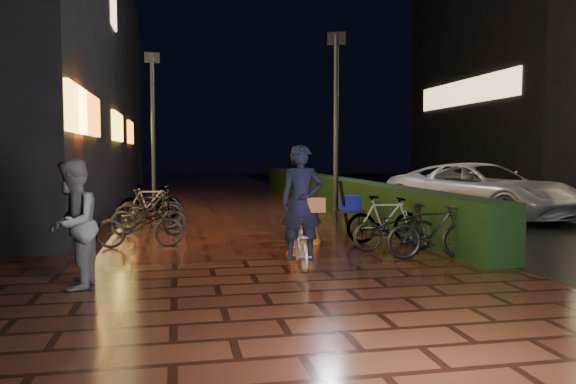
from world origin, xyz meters
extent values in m
plane|color=#381911|center=(0.00, 0.00, 0.00)|extent=(80.00, 80.00, 0.00)
cube|color=black|center=(9.00, 5.00, 0.00)|extent=(11.00, 60.00, 0.01)
cube|color=black|center=(3.30, 8.00, 0.50)|extent=(0.70, 20.00, 1.00)
imported|color=slate|center=(-2.95, -2.04, 0.85)|extent=(0.69, 0.86, 1.70)
imported|color=#B5B4BA|center=(6.54, 4.28, 0.75)|extent=(4.45, 5.93, 1.50)
cube|color=yellow|center=(-3.45, 1.50, 2.60)|extent=(0.08, 2.00, 0.90)
cube|color=orange|center=(-3.45, 3.00, 2.60)|extent=(0.08, 3.00, 0.90)
cube|color=yellow|center=(-3.45, 9.00, 2.60)|extent=(0.08, 2.80, 0.90)
cube|color=orange|center=(-3.45, 14.00, 2.60)|extent=(0.08, 2.20, 0.90)
cube|color=#FFD88C|center=(-3.45, 8.50, 6.20)|extent=(0.06, 1.20, 1.20)
cube|color=black|center=(17.50, 18.00, 7.00)|extent=(8.00, 14.00, 14.00)
cube|color=#FFD88C|center=(13.45, 18.00, 5.00)|extent=(0.06, 10.00, 1.30)
cylinder|color=black|center=(2.30, 3.87, 2.34)|extent=(0.17, 0.17, 4.68)
cube|color=black|center=(2.30, 3.87, 4.59)|extent=(0.44, 0.24, 0.31)
cylinder|color=black|center=(-2.32, 8.26, 2.39)|extent=(0.14, 0.14, 4.79)
cube|color=black|center=(-2.32, 8.26, 4.69)|extent=(0.46, 0.11, 0.32)
imported|color=beige|center=(0.27, -1.23, 0.35)|extent=(0.58, 1.36, 0.69)
imported|color=black|center=(0.26, -1.33, 1.01)|extent=(0.68, 0.48, 1.77)
cube|color=brown|center=(0.46, -1.37, 0.98)|extent=(0.32, 0.16, 0.23)
cone|color=#FF470D|center=(0.47, -0.11, 0.33)|extent=(0.41, 0.41, 0.65)
cone|color=#D65E0B|center=(0.95, 1.00, 0.33)|extent=(0.41, 0.41, 0.65)
cube|color=#F42D0C|center=(0.47, -0.11, 0.01)|extent=(0.47, 0.47, 0.03)
cube|color=orange|center=(0.95, 1.00, 0.01)|extent=(0.47, 0.47, 0.03)
cube|color=red|center=(0.71, 0.45, 0.61)|extent=(0.62, 1.31, 0.07)
cube|color=black|center=(2.26, 2.56, 0.45)|extent=(0.68, 0.59, 0.04)
cylinder|color=black|center=(1.98, 2.39, 0.21)|extent=(0.04, 0.04, 0.43)
cylinder|color=black|center=(2.47, 2.32, 0.21)|extent=(0.04, 0.04, 0.43)
cylinder|color=black|center=(2.04, 2.79, 0.21)|extent=(0.04, 0.04, 0.43)
cylinder|color=black|center=(2.53, 2.72, 0.21)|extent=(0.04, 0.04, 0.43)
cube|color=#0C11A4|center=(2.26, 2.56, 0.64)|extent=(0.50, 0.44, 0.34)
cylinder|color=black|center=(2.07, 2.42, 0.62)|extent=(0.35, 0.40, 1.08)
imported|color=black|center=(-2.35, 5.45, 0.47)|extent=(1.59, 0.61, 0.93)
imported|color=black|center=(-2.27, 4.82, 0.42)|extent=(1.64, 0.68, 0.84)
imported|color=black|center=(-2.27, 3.57, 0.47)|extent=(1.59, 0.56, 0.93)
imported|color=black|center=(-2.34, 6.55, 0.42)|extent=(1.65, 0.71, 0.84)
imported|color=black|center=(-2.31, 1.11, 0.42)|extent=(1.60, 0.56, 0.84)
imported|color=black|center=(-2.23, 2.62, 0.42)|extent=(1.63, 0.64, 0.84)
imported|color=black|center=(2.39, 0.69, 0.47)|extent=(1.58, 0.52, 0.93)
imported|color=black|center=(2.27, -0.15, 0.42)|extent=(1.61, 0.57, 0.84)
imported|color=black|center=(2.55, -1.05, 0.47)|extent=(1.58, 0.52, 0.93)
camera|label=1|loc=(-1.61, -9.69, 1.77)|focal=35.00mm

